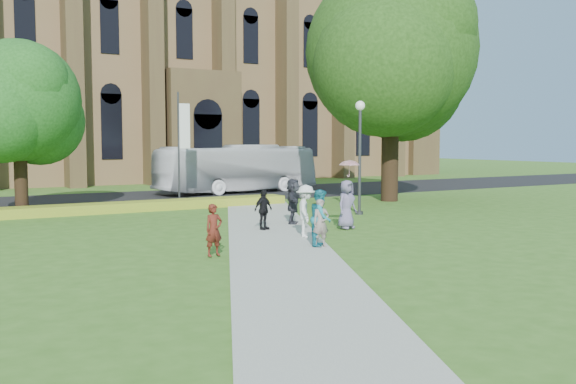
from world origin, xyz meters
TOP-DOWN VIEW (x-y plane):
  - ground at (0.00, 0.00)m, footprint 160.00×160.00m
  - road at (0.00, 20.00)m, footprint 160.00×10.00m
  - footpath at (0.00, 1.00)m, footprint 15.58×28.54m
  - flower_hedge at (-2.00, 13.20)m, footprint 18.00×1.40m
  - cathedral at (10.00, 39.73)m, footprint 52.60×18.25m
  - streetlamp at (7.50, 6.50)m, footprint 0.44×0.44m
  - large_tree at (13.00, 11.00)m, footprint 9.60×9.60m
  - street_tree_1 at (-6.00, 14.50)m, footprint 5.60×5.60m
  - banner_pole_0 at (2.11, 15.20)m, footprint 0.70×0.10m
  - tour_coach at (8.13, 20.64)m, footprint 11.50×3.98m
  - pedestrian_0 at (-2.81, -0.18)m, footprint 0.60×0.43m
  - pedestrian_1 at (0.89, -0.25)m, footprint 1.10×1.12m
  - pedestrian_2 at (1.49, 1.61)m, footprint 1.19×1.37m
  - pedestrian_3 at (1.09, 4.01)m, footprint 0.97×0.63m
  - pedestrian_4 at (4.04, 2.70)m, footprint 1.03×0.81m
  - pedestrian_5 at (2.99, 4.97)m, footprint 1.47×1.69m
  - pedestrian_6 at (0.80, -0.40)m, footprint 0.61×0.45m
  - parasol at (4.22, 2.80)m, footprint 0.87×0.87m

SIDE VIEW (x-z plane):
  - ground at x=0.00m, z-range 0.00..0.00m
  - road at x=0.00m, z-range 0.00..0.02m
  - footpath at x=0.00m, z-range 0.00..0.04m
  - flower_hedge at x=-2.00m, z-range 0.00..0.45m
  - pedestrian_6 at x=0.80m, z-range 0.04..1.57m
  - pedestrian_0 at x=-2.81m, z-range 0.04..1.57m
  - pedestrian_3 at x=1.09m, z-range 0.04..1.57m
  - pedestrian_1 at x=0.89m, z-range 0.04..1.86m
  - pedestrian_2 at x=1.49m, z-range 0.04..1.88m
  - pedestrian_5 at x=2.99m, z-range 0.04..1.89m
  - pedestrian_4 at x=4.04m, z-range 0.04..1.90m
  - tour_coach at x=8.13m, z-range 0.02..3.16m
  - parasol at x=4.22m, z-range 1.90..2.57m
  - streetlamp at x=7.50m, z-range 0.68..5.92m
  - banner_pole_0 at x=2.11m, z-range 0.39..6.39m
  - street_tree_1 at x=-6.00m, z-range 1.20..9.25m
  - large_tree at x=13.00m, z-range 1.77..14.97m
  - cathedral at x=10.00m, z-range -1.02..26.98m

